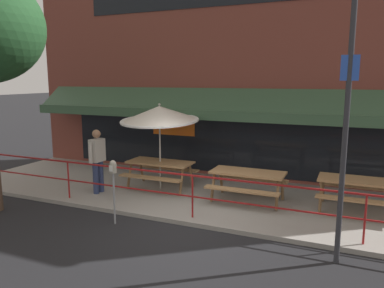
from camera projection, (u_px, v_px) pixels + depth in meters
The scene contains 11 objects.
ground_plane at pixel (187, 226), 8.03m from camera, with size 120.00×120.00×0.00m, color black.
patio_deck at pixel (218, 197), 9.84m from camera, with size 15.00×4.00×0.10m, color gray.
restaurant_building at pixel (244, 43), 11.14m from camera, with size 15.00×1.60×8.45m.
patio_railing at pixel (192, 187), 8.17m from camera, with size 13.84×0.04×0.97m.
picnic_table_left at pixel (160, 167), 10.39m from camera, with size 1.80×1.42×0.76m.
picnic_table_centre at pixel (248, 178), 9.26m from camera, with size 1.80×1.42×0.76m.
picnic_table_right at pixel (359, 186), 8.54m from camera, with size 1.80×1.42×0.76m.
patio_umbrella_left at pixel (159, 114), 10.14m from camera, with size 2.14×2.14×2.38m.
pedestrian_walking at pixel (97, 158), 9.92m from camera, with size 0.27×0.62×1.71m.
parking_meter_near at pixel (113, 173), 7.97m from camera, with size 0.15×0.16×1.42m.
street_sign_pole at pixel (346, 128), 6.04m from camera, with size 0.28×0.09×4.58m.
Camera 1 is at (3.11, -6.95, 3.13)m, focal length 35.00 mm.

